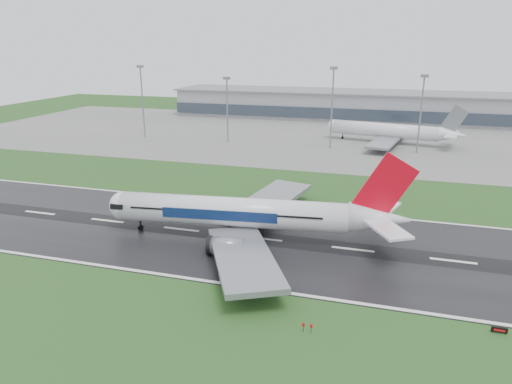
% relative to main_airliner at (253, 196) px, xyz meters
% --- Properties ---
extents(ground, '(520.00, 520.00, 0.00)m').
position_rel_main_airliner_xyz_m(ground, '(22.30, -0.00, -10.06)').
color(ground, '#1E4519').
rests_on(ground, ground).
extents(runway, '(400.00, 45.00, 0.10)m').
position_rel_main_airliner_xyz_m(runway, '(22.30, -0.00, -10.01)').
color(runway, black).
rests_on(runway, ground).
extents(apron, '(400.00, 130.00, 0.08)m').
position_rel_main_airliner_xyz_m(apron, '(22.30, 125.00, -10.02)').
color(apron, slate).
rests_on(apron, ground).
extents(terminal, '(240.00, 36.00, 15.00)m').
position_rel_main_airliner_xyz_m(terminal, '(22.30, 185.00, -2.56)').
color(terminal, gray).
rests_on(terminal, ground).
extents(main_airliner, '(74.59, 71.78, 19.93)m').
position_rel_main_airliner_xyz_m(main_airliner, '(0.00, 0.00, 0.00)').
color(main_airliner, silver).
rests_on(main_airliner, runway).
extents(parked_airliner, '(68.80, 65.48, 17.52)m').
position_rel_main_airliner_xyz_m(parked_airliner, '(27.37, 117.81, -1.22)').
color(parked_airliner, silver).
rests_on(parked_airliner, apron).
extents(runway_sign, '(2.31, 0.58, 1.04)m').
position_rel_main_airliner_xyz_m(runway_sign, '(46.35, -24.43, -9.54)').
color(runway_sign, black).
rests_on(runway_sign, ground).
extents(floodmast_0, '(0.64, 0.64, 31.51)m').
position_rel_main_airliner_xyz_m(floodmast_0, '(-82.89, 100.00, 5.69)').
color(floodmast_0, gray).
rests_on(floodmast_0, ground).
extents(floodmast_1, '(0.64, 0.64, 27.13)m').
position_rel_main_airliner_xyz_m(floodmast_1, '(-41.67, 100.00, 3.50)').
color(floodmast_1, gray).
rests_on(floodmast_1, ground).
extents(floodmast_2, '(0.64, 0.64, 31.99)m').
position_rel_main_airliner_xyz_m(floodmast_2, '(3.79, 100.00, 5.93)').
color(floodmast_2, gray).
rests_on(floodmast_2, ground).
extents(floodmast_3, '(0.64, 0.64, 29.56)m').
position_rel_main_airliner_xyz_m(floodmast_3, '(38.33, 100.00, 4.72)').
color(floodmast_3, gray).
rests_on(floodmast_3, ground).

